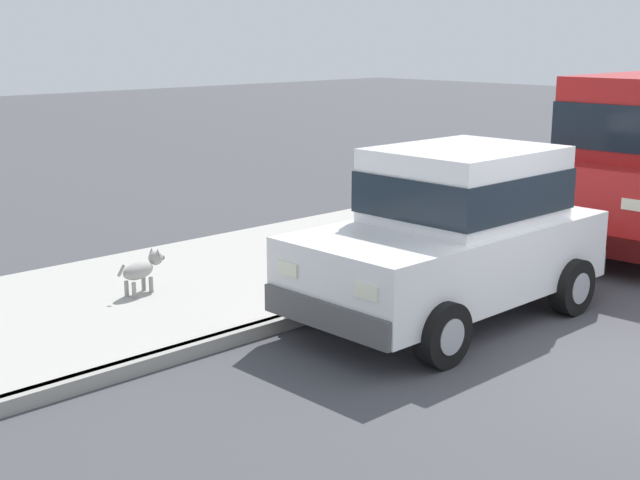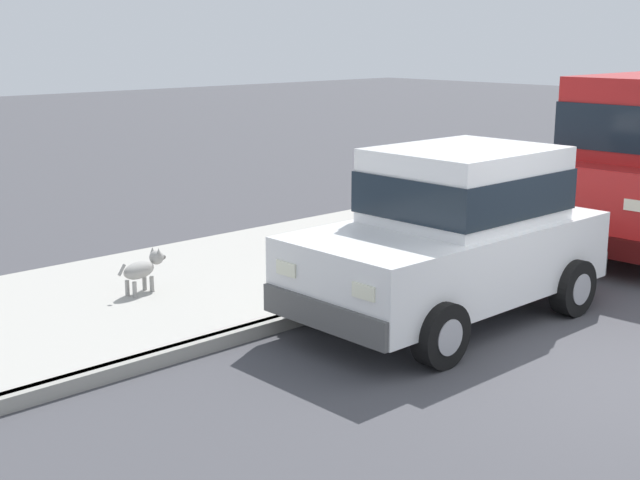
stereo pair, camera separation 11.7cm
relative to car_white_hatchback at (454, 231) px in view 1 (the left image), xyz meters
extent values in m
plane|color=#424247|center=(2.22, -0.10, -0.98)|extent=(80.00, 80.00, 0.00)
cube|color=gray|center=(-0.98, -0.10, -0.91)|extent=(0.16, 64.00, 0.14)
cube|color=#A8A59E|center=(-2.78, -0.10, -0.91)|extent=(3.60, 64.00, 0.14)
cube|color=white|center=(0.00, -0.10, -0.28)|extent=(1.72, 3.70, 0.76)
cube|color=white|center=(0.00, 0.15, 0.50)|extent=(1.52, 1.90, 0.80)
cube|color=#19232D|center=(0.00, 0.15, 0.44)|extent=(1.55, 1.94, 0.44)
cube|color=#505050|center=(0.00, -1.90, -0.52)|extent=(1.69, 0.20, 0.28)
cube|color=#505050|center=(0.00, 1.70, -0.52)|extent=(1.69, 0.20, 0.28)
cylinder|color=black|center=(0.86, -1.25, -0.66)|extent=(0.22, 0.64, 0.64)
cylinder|color=#9E9EA3|center=(0.86, -1.25, -0.66)|extent=(0.24, 0.35, 0.35)
cylinder|color=black|center=(-0.86, -1.24, -0.66)|extent=(0.22, 0.64, 0.64)
cylinder|color=#9E9EA3|center=(-0.86, -1.24, -0.66)|extent=(0.24, 0.35, 0.35)
cylinder|color=black|center=(0.86, 1.05, -0.66)|extent=(0.22, 0.64, 0.64)
cylinder|color=#9E9EA3|center=(0.86, 1.05, -0.66)|extent=(0.24, 0.35, 0.35)
cylinder|color=black|center=(-0.86, 1.05, -0.66)|extent=(0.22, 0.64, 0.64)
cylinder|color=#9E9EA3|center=(-0.86, 1.05, -0.66)|extent=(0.24, 0.35, 0.35)
cube|color=#EAEACC|center=(0.53, -1.93, -0.16)|extent=(0.28, 0.08, 0.14)
cube|color=#EAEACC|center=(-0.54, -1.93, -0.16)|extent=(0.28, 0.08, 0.14)
cube|color=#400A0A|center=(0.16, 2.58, -0.52)|extent=(1.87, 0.26, 0.28)
cylinder|color=black|center=(-0.81, 3.41, -0.66)|extent=(0.24, 0.65, 0.64)
cylinder|color=#9E9EA3|center=(-0.81, 3.41, -0.66)|extent=(0.25, 0.36, 0.35)
cube|color=#EAEACC|center=(0.75, 2.57, 0.06)|extent=(0.28, 0.09, 0.14)
cube|color=#EAEACC|center=(-0.42, 2.53, 0.06)|extent=(0.28, 0.09, 0.14)
ellipsoid|color=#999691|center=(-2.74, -2.30, -0.56)|extent=(0.29, 0.47, 0.20)
cylinder|color=#999691|center=(-2.83, -2.18, -0.75)|extent=(0.05, 0.05, 0.18)
cylinder|color=#999691|center=(-2.71, -2.16, -0.75)|extent=(0.05, 0.05, 0.18)
cylinder|color=#999691|center=(-2.77, -2.45, -0.75)|extent=(0.05, 0.05, 0.18)
cylinder|color=#999691|center=(-2.65, -2.42, -0.75)|extent=(0.05, 0.05, 0.18)
sphere|color=#999691|center=(-2.81, -2.02, -0.47)|extent=(0.17, 0.17, 0.17)
ellipsoid|color=#54524F|center=(-2.83, -1.93, -0.49)|extent=(0.09, 0.12, 0.06)
cone|color=#999691|center=(-2.85, -2.04, -0.38)|extent=(0.06, 0.06, 0.07)
cone|color=#999691|center=(-2.75, -2.02, -0.38)|extent=(0.06, 0.06, 0.07)
cylinder|color=#999691|center=(-2.68, -2.56, -0.50)|extent=(0.06, 0.12, 0.13)
cylinder|color=gold|center=(-1.43, 1.09, -0.81)|extent=(0.24, 0.24, 0.06)
cylinder|color=gold|center=(-1.43, 1.09, -0.50)|extent=(0.17, 0.17, 0.55)
sphere|color=gold|center=(-1.43, 1.09, -0.19)|extent=(0.15, 0.15, 0.15)
cylinder|color=gold|center=(-1.55, 1.09, -0.47)|extent=(0.10, 0.07, 0.07)
cylinder|color=gold|center=(-1.31, 1.09, -0.47)|extent=(0.10, 0.07, 0.07)
camera|label=1|loc=(5.64, -7.39, 2.09)|focal=48.56mm
camera|label=2|loc=(5.72, -7.30, 2.09)|focal=48.56mm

